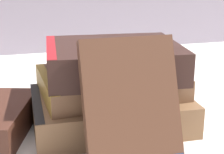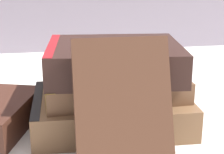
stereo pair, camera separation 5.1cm
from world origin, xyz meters
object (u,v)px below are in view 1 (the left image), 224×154
book_flat_bottom (106,110)px  book_leaning_front (131,107)px  book_flat_top (110,60)px  book_flat_middle (106,82)px  pocket_watch (131,45)px

book_flat_bottom → book_leaning_front: size_ratio=1.51×
book_flat_bottom → book_flat_top: bearing=26.0°
book_flat_middle → book_flat_top: (0.00, -0.01, 0.04)m
book_flat_middle → book_leaning_front: 0.12m
book_flat_bottom → book_flat_top: book_flat_top is taller
book_flat_bottom → book_flat_top: size_ratio=1.14×
book_flat_bottom → book_flat_middle: (0.00, 0.02, 0.04)m
book_flat_top → pocket_watch: size_ratio=3.33×
book_leaning_front → pocket_watch: 0.10m
book_flat_top → book_leaning_front: bearing=-85.8°
book_leaning_front → pocket_watch: bearing=73.3°
book_leaning_front → pocket_watch: (0.02, 0.08, 0.05)m
book_flat_bottom → book_leaning_front: book_leaning_front is taller
book_flat_bottom → pocket_watch: bearing=-35.6°
book_flat_top → book_leaning_front: (-0.00, -0.11, -0.03)m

